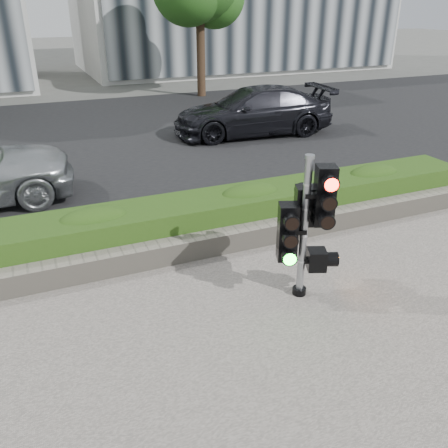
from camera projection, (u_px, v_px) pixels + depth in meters
The scene contains 7 objects.
ground at pixel (231, 328), 5.95m from camera, with size 120.00×120.00×0.00m, color #51514C.
road at pixel (96, 138), 14.27m from camera, with size 60.00×13.00×0.02m, color black.
curb at pixel (160, 226), 8.54m from camera, with size 60.00×0.25×0.12m, color gray.
stone_wall at pixel (182, 249), 7.44m from camera, with size 12.00×0.32×0.34m, color gray.
hedge at pixel (169, 223), 7.91m from camera, with size 12.00×1.00×0.68m, color #4B7323.
traffic_signal at pixel (306, 221), 6.17m from camera, with size 0.74×0.62×2.00m.
car_dark at pixel (253, 111), 14.43m from camera, with size 1.98×4.87×1.41m, color black.
Camera 1 is at (-1.99, -4.41, 3.70)m, focal length 38.00 mm.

